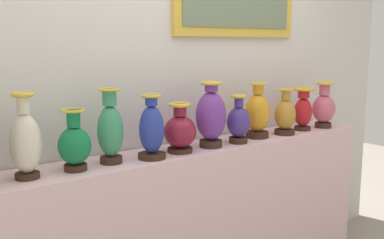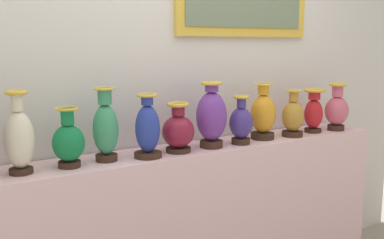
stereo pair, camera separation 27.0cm
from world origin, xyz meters
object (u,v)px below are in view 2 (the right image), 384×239
Objects in this scene: vase_crimson at (314,111)px; vase_violet at (211,116)px; vase_emerald at (68,142)px; vase_indigo at (241,123)px; vase_ivory at (19,138)px; vase_burgundy at (178,131)px; vase_rose at (337,109)px; vase_jade at (106,128)px; vase_ochre at (293,117)px; vase_amber at (263,115)px; vase_cobalt at (148,129)px.

vase_violet is at bearing -179.38° from vase_crimson.
vase_indigo is (1.08, -0.03, 0.00)m from vase_emerald.
vase_indigo is (1.31, -0.04, -0.04)m from vase_ivory.
vase_burgundy is (0.87, -0.02, -0.05)m from vase_ivory.
vase_rose is (0.21, -0.03, 0.00)m from vase_crimson.
vase_violet reaches higher than vase_crimson.
vase_ivory reaches higher than vase_jade.
vase_rose is at bearing -0.91° from vase_burgundy.
vase_violet is (0.66, -0.03, 0.01)m from vase_jade.
vase_ochre is (1.32, -0.05, -0.04)m from vase_jade.
vase_jade is 1.08× the size of vase_amber.
vase_amber is 0.66m from vase_rose.
vase_crimson is (1.31, 0.03, -0.00)m from vase_cobalt.
vase_emerald is at bearing -174.57° from vase_jade.
vase_cobalt is (0.43, -0.03, 0.03)m from vase_emerald.
vase_ivory is at bearing 179.01° from vase_rose.
vase_emerald is 1.75m from vase_crimson.
vase_burgundy is (0.21, 0.02, -0.03)m from vase_cobalt.
vase_burgundy is 0.24m from vase_violet.
vase_emerald is 1.29m from vase_amber.
vase_emerald is 0.78× the size of vase_jade.
vase_ochre is (0.44, 0.00, 0.00)m from vase_indigo.
vase_ivory reaches higher than vase_emerald.
vase_indigo is 0.22m from vase_amber.
vase_violet is 1.09m from vase_rose.
vase_ivory is at bearing 178.31° from vase_indigo.
vase_amber is at bearing 176.10° from vase_rose.
vase_burgundy is 0.79× the size of vase_amber.
vase_violet is 1.16× the size of vase_rose.
vase_ivory is 1.01× the size of vase_violet.
vase_crimson is at bearing 0.62° from vase_violet.
vase_cobalt is 1.32m from vase_crimson.
vase_rose is (0.43, -0.00, 0.02)m from vase_ochre.
vase_jade reaches higher than vase_amber.
vase_cobalt is at bearing -178.76° from vase_crimson.
vase_violet is (1.10, -0.02, 0.01)m from vase_ivory.
vase_ochre is 0.23m from vase_crimson.
vase_rose is at bearing -0.35° from vase_ochre.
vase_burgundy is at bearing -179.63° from vase_crimson.
vase_emerald is at bearing 179.15° from vase_rose.
vase_cobalt is at bearing -174.08° from vase_burgundy.
vase_burgundy is at bearing -3.72° from vase_jade.
vase_ivory is at bearing 176.71° from vase_cobalt.
vase_cobalt is 1.22× the size of vase_burgundy.
vase_ivory is 1.32× the size of vase_emerald.
vase_burgundy is 1.11m from vase_crimson.
vase_crimson is 0.21m from vase_rose.
vase_burgundy is at bearing 178.82° from vase_ochre.
vase_crimson is (1.75, -0.00, 0.02)m from vase_emerald.
vase_indigo is at bearing -177.51° from vase_crimson.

